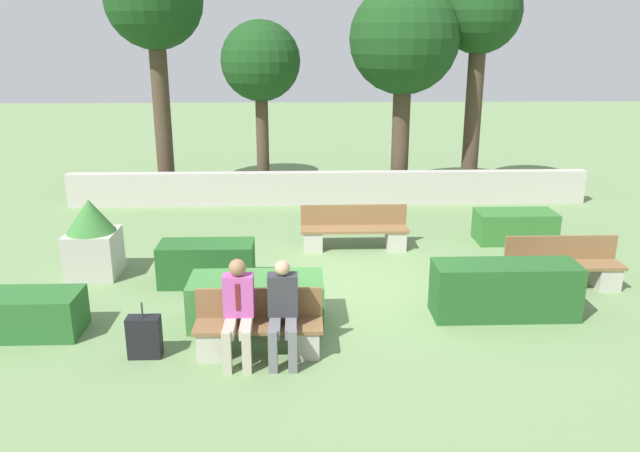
{
  "coord_description": "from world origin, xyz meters",
  "views": [
    {
      "loc": [
        -0.71,
        -9.45,
        3.93
      ],
      "look_at": [
        -0.38,
        0.5,
        0.9
      ],
      "focal_mm": 35.0,
      "sensor_mm": 36.0,
      "label": 1
    }
  ],
  "objects_px": {
    "suitcase": "(144,337)",
    "tree_rightmost": "(480,19)",
    "bench_right_side": "(564,269)",
    "planter_corner_left": "(92,238)",
    "tree_center_right": "(404,42)",
    "person_seated_woman": "(283,308)",
    "tree_center_left": "(261,64)",
    "bench_left_side": "(354,232)",
    "bench_front": "(259,332)",
    "person_seated_man": "(238,307)",
    "tree_leftmost": "(154,6)"
  },
  "relations": [
    {
      "from": "suitcase",
      "to": "tree_center_left",
      "type": "distance_m",
      "value": 8.79
    },
    {
      "from": "person_seated_woman",
      "to": "planter_corner_left",
      "type": "xyz_separation_m",
      "value": [
        -3.29,
        3.0,
        -0.02
      ]
    },
    {
      "from": "person_seated_man",
      "to": "suitcase",
      "type": "height_order",
      "value": "person_seated_man"
    },
    {
      "from": "bench_right_side",
      "to": "tree_center_right",
      "type": "distance_m",
      "value": 7.25
    },
    {
      "from": "bench_front",
      "to": "person_seated_woman",
      "type": "distance_m",
      "value": 0.52
    },
    {
      "from": "tree_rightmost",
      "to": "bench_right_side",
      "type": "bearing_deg",
      "value": -91.14
    },
    {
      "from": "person_seated_man",
      "to": "tree_center_right",
      "type": "height_order",
      "value": "tree_center_right"
    },
    {
      "from": "bench_right_side",
      "to": "person_seated_man",
      "type": "distance_m",
      "value": 5.52
    },
    {
      "from": "tree_center_left",
      "to": "tree_rightmost",
      "type": "relative_size",
      "value": 0.78
    },
    {
      "from": "planter_corner_left",
      "to": "bench_front",
      "type": "bearing_deg",
      "value": -43.94
    },
    {
      "from": "bench_right_side",
      "to": "person_seated_woman",
      "type": "relative_size",
      "value": 1.44
    },
    {
      "from": "person_seated_man",
      "to": "bench_right_side",
      "type": "bearing_deg",
      "value": 23.41
    },
    {
      "from": "planter_corner_left",
      "to": "tree_rightmost",
      "type": "distance_m",
      "value": 10.36
    },
    {
      "from": "planter_corner_left",
      "to": "tree_leftmost",
      "type": "height_order",
      "value": "tree_leftmost"
    },
    {
      "from": "planter_corner_left",
      "to": "bench_right_side",
      "type": "bearing_deg",
      "value": -5.97
    },
    {
      "from": "person_seated_man",
      "to": "tree_leftmost",
      "type": "xyz_separation_m",
      "value": [
        -2.66,
        8.78,
        3.93
      ]
    },
    {
      "from": "bench_right_side",
      "to": "planter_corner_left",
      "type": "bearing_deg",
      "value": 165.73
    },
    {
      "from": "person_seated_man",
      "to": "tree_center_left",
      "type": "height_order",
      "value": "tree_center_left"
    },
    {
      "from": "bench_left_side",
      "to": "person_seated_woman",
      "type": "height_order",
      "value": "person_seated_woman"
    },
    {
      "from": "bench_front",
      "to": "tree_rightmost",
      "type": "xyz_separation_m",
      "value": [
        4.94,
        8.46,
        4.02
      ]
    },
    {
      "from": "planter_corner_left",
      "to": "suitcase",
      "type": "xyz_separation_m",
      "value": [
        1.52,
        -2.91,
        -0.4
      ]
    },
    {
      "from": "suitcase",
      "to": "tree_rightmost",
      "type": "bearing_deg",
      "value": 53.06
    },
    {
      "from": "tree_center_right",
      "to": "person_seated_woman",
      "type": "bearing_deg",
      "value": -108.35
    },
    {
      "from": "tree_leftmost",
      "to": "tree_center_left",
      "type": "distance_m",
      "value": 2.91
    },
    {
      "from": "bench_front",
      "to": "tree_leftmost",
      "type": "height_order",
      "value": "tree_leftmost"
    },
    {
      "from": "bench_left_side",
      "to": "suitcase",
      "type": "relative_size",
      "value": 2.74
    },
    {
      "from": "person_seated_man",
      "to": "tree_center_right",
      "type": "xyz_separation_m",
      "value": [
        3.31,
        8.3,
        3.1
      ]
    },
    {
      "from": "person_seated_woman",
      "to": "tree_center_left",
      "type": "xyz_separation_m",
      "value": [
        -0.68,
        8.28,
        2.61
      ]
    },
    {
      "from": "bench_left_side",
      "to": "person_seated_woman",
      "type": "bearing_deg",
      "value": -108.99
    },
    {
      "from": "bench_front",
      "to": "bench_left_side",
      "type": "relative_size",
      "value": 0.8
    },
    {
      "from": "bench_right_side",
      "to": "tree_center_left",
      "type": "distance_m",
      "value": 8.53
    },
    {
      "from": "bench_front",
      "to": "tree_center_right",
      "type": "height_order",
      "value": "tree_center_right"
    },
    {
      "from": "bench_right_side",
      "to": "tree_leftmost",
      "type": "xyz_separation_m",
      "value": [
        -7.71,
        6.6,
        4.33
      ]
    },
    {
      "from": "tree_center_left",
      "to": "tree_leftmost",
      "type": "bearing_deg",
      "value": 168.57
    },
    {
      "from": "bench_left_side",
      "to": "planter_corner_left",
      "type": "distance_m",
      "value": 4.74
    },
    {
      "from": "bench_left_side",
      "to": "tree_leftmost",
      "type": "bearing_deg",
      "value": 132.31
    },
    {
      "from": "bench_right_side",
      "to": "tree_rightmost",
      "type": "height_order",
      "value": "tree_rightmost"
    },
    {
      "from": "bench_left_side",
      "to": "person_seated_man",
      "type": "height_order",
      "value": "person_seated_man"
    },
    {
      "from": "bench_right_side",
      "to": "tree_leftmost",
      "type": "relative_size",
      "value": 0.31
    },
    {
      "from": "suitcase",
      "to": "tree_center_left",
      "type": "bearing_deg",
      "value": 82.43
    },
    {
      "from": "person_seated_man",
      "to": "tree_rightmost",
      "type": "xyz_separation_m",
      "value": [
        5.18,
        8.59,
        3.61
      ]
    },
    {
      "from": "person_seated_man",
      "to": "suitcase",
      "type": "distance_m",
      "value": 1.29
    },
    {
      "from": "bench_front",
      "to": "person_seated_man",
      "type": "height_order",
      "value": "person_seated_man"
    },
    {
      "from": "bench_left_side",
      "to": "tree_center_right",
      "type": "height_order",
      "value": "tree_center_right"
    },
    {
      "from": "bench_right_side",
      "to": "suitcase",
      "type": "xyz_separation_m",
      "value": [
        -6.26,
        -2.09,
        -0.04
      ]
    },
    {
      "from": "bench_right_side",
      "to": "tree_center_right",
      "type": "xyz_separation_m",
      "value": [
        -1.74,
        6.11,
        3.5
      ]
    },
    {
      "from": "person_seated_woman",
      "to": "tree_center_right",
      "type": "bearing_deg",
      "value": 71.65
    },
    {
      "from": "tree_center_left",
      "to": "bench_front",
      "type": "bearing_deg",
      "value": -87.44
    },
    {
      "from": "bench_left_side",
      "to": "bench_right_side",
      "type": "height_order",
      "value": "same"
    },
    {
      "from": "bench_right_side",
      "to": "person_seated_man",
      "type": "xyz_separation_m",
      "value": [
        -5.05,
        -2.19,
        0.4
      ]
    }
  ]
}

